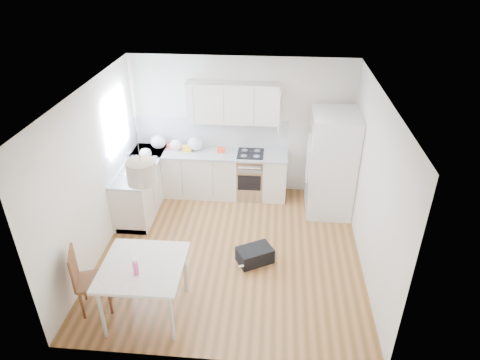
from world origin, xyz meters
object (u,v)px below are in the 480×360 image
at_px(refrigerator, 332,164).
at_px(dining_chair, 93,279).
at_px(dining_table, 143,271).
at_px(gym_bag, 255,255).

height_order(refrigerator, dining_chair, refrigerator).
bearing_deg(dining_chair, dining_table, -22.80).
distance_m(refrigerator, dining_chair, 4.46).
relative_size(refrigerator, dining_chair, 1.91).
bearing_deg(gym_bag, refrigerator, 23.05).
relative_size(dining_table, gym_bag, 1.99).
distance_m(dining_table, dining_chair, 0.77).
bearing_deg(dining_table, dining_chair, 175.90).
distance_m(refrigerator, gym_bag, 2.27).
distance_m(dining_table, gym_bag, 1.94).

